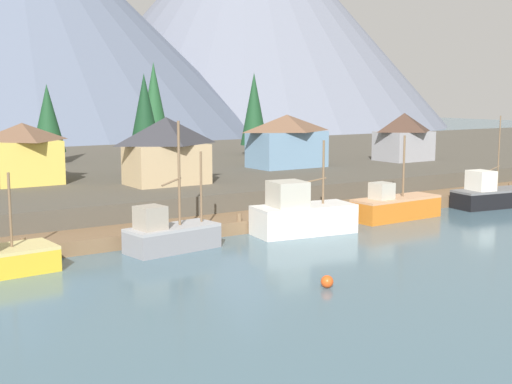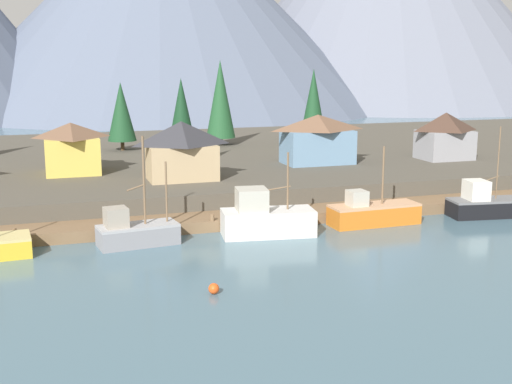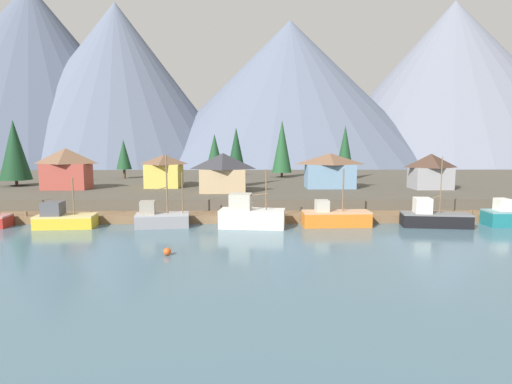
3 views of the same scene
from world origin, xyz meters
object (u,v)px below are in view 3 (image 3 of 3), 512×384
(conifer_near_right, at_px, (124,155))
(channel_buoy, at_px, (167,251))
(conifer_back_right, at_px, (14,150))
(house_red, at_px, (66,168))
(house_tan, at_px, (223,172))
(fishing_boat_grey, at_px, (160,218))
(house_blue, at_px, (330,170))
(house_yellow, at_px, (164,170))
(house_grey, at_px, (431,171))
(conifer_mid_left, at_px, (345,149))
(fishing_boat_yellow, at_px, (63,219))
(fishing_boat_white, at_px, (250,215))
(conifer_mid_right, at_px, (236,152))
(fishing_boat_orange, at_px, (335,217))
(conifer_back_left, at_px, (215,153))
(fishing_boat_black, at_px, (434,217))
(conifer_near_left, at_px, (282,146))

(conifer_near_right, relative_size, channel_buoy, 11.34)
(conifer_near_right, bearing_deg, conifer_back_right, -135.86)
(conifer_near_right, bearing_deg, house_red, -101.67)
(house_tan, bearing_deg, fishing_boat_grey, -115.50)
(house_blue, height_order, house_yellow, house_blue)
(house_grey, bearing_deg, conifer_mid_left, 121.27)
(fishing_boat_yellow, relative_size, channel_buoy, 10.05)
(fishing_boat_white, relative_size, house_red, 1.09)
(fishing_boat_yellow, bearing_deg, conifer_mid_left, 36.30)
(fishing_boat_white, relative_size, conifer_mid_left, 0.75)
(house_yellow, relative_size, conifer_mid_right, 0.65)
(house_blue, height_order, conifer_mid_left, conifer_mid_left)
(fishing_boat_orange, relative_size, conifer_back_left, 0.91)
(fishing_boat_grey, bearing_deg, fishing_boat_orange, -6.78)
(conifer_mid_right, bearing_deg, fishing_boat_white, -84.18)
(fishing_boat_black, xyz_separation_m, house_red, (-51.91, 18.92, 4.74))
(house_blue, height_order, house_red, house_red)
(fishing_boat_orange, bearing_deg, channel_buoy, -145.73)
(house_grey, height_order, channel_buoy, house_grey)
(fishing_boat_white, bearing_deg, fishing_boat_orange, 10.87)
(conifer_mid_left, bearing_deg, conifer_mid_right, -149.01)
(house_red, bearing_deg, fishing_boat_grey, -44.95)
(fishing_boat_grey, xyz_separation_m, conifer_mid_left, (29.87, 35.37, 7.37))
(house_tan, xyz_separation_m, house_yellow, (-10.43, 7.76, -0.29))
(fishing_boat_orange, relative_size, house_red, 1.12)
(house_grey, bearing_deg, house_tan, -172.83)
(conifer_back_left, bearing_deg, fishing_boat_black, -52.48)
(conifer_mid_left, xyz_separation_m, conifer_back_left, (-26.31, 2.96, -0.80))
(fishing_boat_orange, relative_size, channel_buoy, 11.81)
(fishing_boat_orange, distance_m, conifer_near_left, 40.43)
(conifer_mid_right, bearing_deg, house_yellow, -177.00)
(fishing_boat_grey, xyz_separation_m, conifer_near_left, (17.57, 39.77, 7.89))
(conifer_mid_right, bearing_deg, conifer_near_right, 147.12)
(house_grey, height_order, house_yellow, house_grey)
(fishing_boat_black, height_order, house_blue, fishing_boat_black)
(fishing_boat_yellow, relative_size, fishing_boat_black, 0.83)
(fishing_boat_orange, bearing_deg, house_yellow, 137.20)
(house_grey, bearing_deg, conifer_near_right, 160.68)
(fishing_boat_white, bearing_deg, conifer_back_right, 156.98)
(fishing_boat_yellow, xyz_separation_m, conifer_mid_right, (20.12, 22.62, 7.33))
(conifer_near_left, bearing_deg, fishing_boat_black, -68.74)
(fishing_boat_orange, xyz_separation_m, fishing_boat_black, (11.91, -0.43, 0.07))
(house_grey, bearing_deg, conifer_mid_right, 172.47)
(conifer_near_left, bearing_deg, channel_buoy, -105.29)
(house_blue, distance_m, conifer_mid_left, 16.82)
(house_blue, relative_size, conifer_near_right, 1.04)
(fishing_boat_white, bearing_deg, conifer_back_left, 108.24)
(fishing_boat_black, distance_m, channel_buoy, 32.51)
(house_tan, relative_size, house_grey, 1.14)
(fishing_boat_yellow, bearing_deg, conifer_near_right, 90.76)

